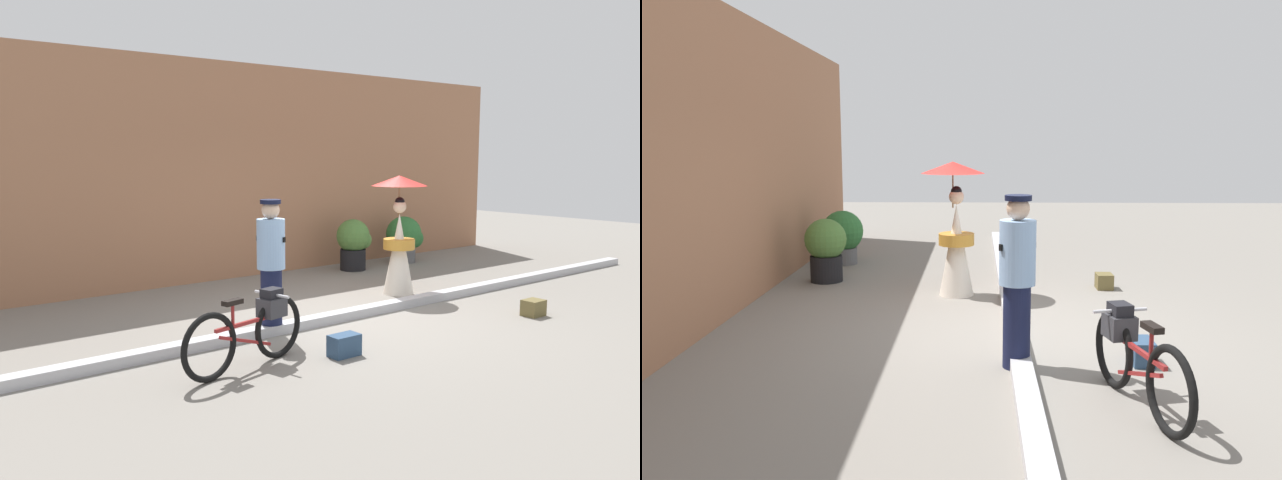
{
  "view_description": "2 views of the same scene",
  "coord_description": "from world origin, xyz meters",
  "views": [
    {
      "loc": [
        -5.41,
        -6.28,
        2.16
      ],
      "look_at": [
        0.01,
        0.6,
        0.99
      ],
      "focal_mm": 35.95,
      "sensor_mm": 36.0,
      "label": 1
    },
    {
      "loc": [
        -6.97,
        0.4,
        2.13
      ],
      "look_at": [
        0.26,
        0.59,
        0.99
      ],
      "focal_mm": 35.71,
      "sensor_mm": 36.0,
      "label": 2
    }
  ],
  "objects": [
    {
      "name": "bicycle_near_officer",
      "position": [
        -2.04,
        -0.86,
        0.4
      ],
      "size": [
        1.62,
        0.53,
        0.77
      ],
      "color": "black",
      "rests_on": "ground_plane"
    },
    {
      "name": "potted_plant_by_door",
      "position": [
        2.48,
        2.7,
        0.53
      ],
      "size": [
        0.64,
        0.63,
        0.96
      ],
      "color": "black",
      "rests_on": "ground_plane"
    },
    {
      "name": "backpack_spare",
      "position": [
        -1.06,
        -1.18,
        0.12
      ],
      "size": [
        0.34,
        0.2,
        0.24
      ],
      "color": "navy",
      "rests_on": "ground_plane"
    },
    {
      "name": "backpack_on_pavement",
      "position": [
        2.09,
        -1.43,
        0.11
      ],
      "size": [
        0.28,
        0.23,
        0.22
      ],
      "color": "brown",
      "rests_on": "ground_plane"
    },
    {
      "name": "person_officer",
      "position": [
        -1.18,
        0.04,
        0.87
      ],
      "size": [
        0.34,
        0.36,
        1.63
      ],
      "color": "#141938",
      "rests_on": "ground_plane"
    },
    {
      "name": "person_with_parasol",
      "position": [
        1.67,
        0.71,
        0.96
      ],
      "size": [
        0.87,
        0.87,
        1.84
      ],
      "color": "silver",
      "rests_on": "ground_plane"
    },
    {
      "name": "ground_plane",
      "position": [
        0.0,
        0.0,
        0.0
      ],
      "size": [
        30.0,
        30.0,
        0.0
      ],
      "primitive_type": "plane",
      "color": "gray"
    },
    {
      "name": "building_wall",
      "position": [
        0.0,
        3.6,
        1.87
      ],
      "size": [
        14.0,
        0.4,
        3.73
      ],
      "primitive_type": "cube",
      "color": "#9E6B4C",
      "rests_on": "ground_plane"
    },
    {
      "name": "potted_plant_small",
      "position": [
        3.88,
        2.74,
        0.5
      ],
      "size": [
        0.73,
        0.72,
        0.93
      ],
      "color": "#59595B",
      "rests_on": "ground_plane"
    },
    {
      "name": "sidewalk_curb",
      "position": [
        0.0,
        0.0,
        0.06
      ],
      "size": [
        14.0,
        0.2,
        0.12
      ],
      "primitive_type": "cube",
      "color": "#B2B2B7",
      "rests_on": "ground_plane"
    }
  ]
}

